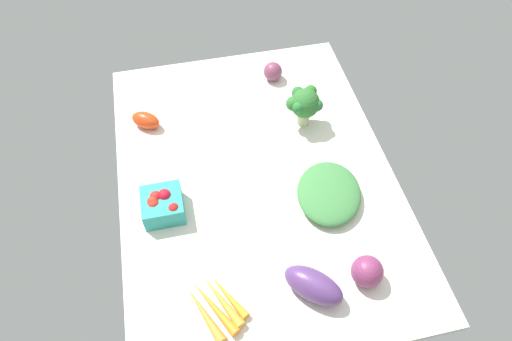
% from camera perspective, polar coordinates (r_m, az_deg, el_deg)
% --- Properties ---
extents(tablecloth, '(1.04, 0.76, 0.02)m').
position_cam_1_polar(tablecloth, '(1.31, -0.00, -0.79)').
color(tablecloth, silver).
rests_on(tablecloth, ground).
extents(red_onion_center, '(0.08, 0.08, 0.08)m').
position_cam_1_polar(red_onion_center, '(1.14, 13.50, -11.97)').
color(red_onion_center, '#7A3059').
rests_on(red_onion_center, tablecloth).
extents(leafy_greens_clump, '(0.25, 0.23, 0.05)m').
position_cam_1_polar(leafy_greens_clump, '(1.25, 8.95, -2.73)').
color(leafy_greens_clump, '#3B7A3F').
rests_on(leafy_greens_clump, tablecloth).
extents(berry_basket, '(0.10, 0.10, 0.07)m').
position_cam_1_polar(berry_basket, '(1.23, -11.44, -4.09)').
color(berry_basket, teal).
rests_on(berry_basket, tablecloth).
extents(broccoli_head, '(0.09, 0.11, 0.13)m').
position_cam_1_polar(broccoli_head, '(1.38, 5.94, 8.21)').
color(broccoli_head, '#A9BB86').
rests_on(broccoli_head, tablecloth).
extents(eggplant, '(0.15, 0.16, 0.07)m').
position_cam_1_polar(eggplant, '(1.11, 7.07, -13.84)').
color(eggplant, '#55346E').
rests_on(eggplant, tablecloth).
extents(roma_tomato, '(0.09, 0.10, 0.05)m').
position_cam_1_polar(roma_tomato, '(1.44, -13.40, 6.03)').
color(roma_tomato, red).
rests_on(roma_tomato, tablecloth).
extents(red_onion_near_basket, '(0.06, 0.06, 0.06)m').
position_cam_1_polar(red_onion_near_basket, '(1.55, 2.09, 12.05)').
color(red_onion_near_basket, '#763856').
rests_on(red_onion_near_basket, tablecloth).
extents(carrot_bunch, '(0.17, 0.14, 0.03)m').
position_cam_1_polar(carrot_bunch, '(1.11, -5.05, -16.12)').
color(carrot_bunch, orange).
rests_on(carrot_bunch, tablecloth).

